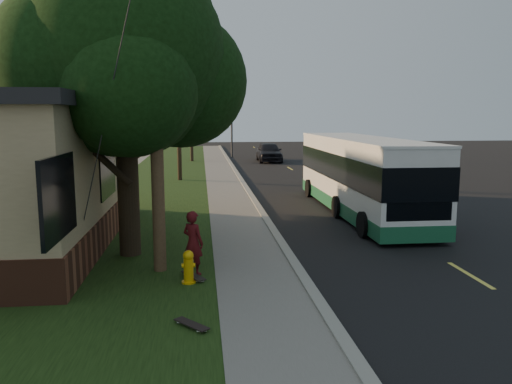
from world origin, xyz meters
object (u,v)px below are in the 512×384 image
fire_hydrant (189,267)px  transit_bus (360,173)px  bare_tree_far (192,137)px  skateboarder (193,243)px  skateboard_main (193,276)px  leafy_tree (125,59)px  distant_car (269,152)px  bare_tree_near (179,144)px  utility_pole (154,76)px  traffic_signal (232,122)px  skateboard_spare (192,324)px

fire_hydrant → transit_bus: 10.11m
bare_tree_far → skateboarder: size_ratio=2.68×
skateboard_main → leafy_tree: bearing=125.3°
bare_tree_far → transit_bus: 23.27m
bare_tree_far → skateboard_main: size_ratio=4.71×
skateboarder → distant_car: bearing=-63.1°
bare_tree_near → bare_tree_far: bare_tree_near is taller
skateboard_main → distant_car: (5.75, 29.26, 0.67)m
utility_pole → bare_tree_far: size_ratio=2.25×
skateboarder → traffic_signal: bearing=-57.0°
skateboarder → skateboard_main: (0.00, -0.33, -0.69)m
utility_pole → skateboarder: utility_pole is taller
transit_bus → distant_car: 21.81m
leafy_tree → skateboard_spare: bearing=-71.6°
bare_tree_far → skateboard_spare: (0.50, -32.38, -1.88)m
bare_tree_near → skateboarder: 17.47m
traffic_signal → bare_tree_near: bearing=-104.0°
distant_car → skateboard_spare: bearing=-98.7°
bare_tree_far → traffic_signal: size_ratio=0.73×
utility_pole → skateboarder: (0.81, -0.38, -3.81)m
skateboarder → skateboard_spare: (0.00, -2.99, -0.70)m
skateboard_main → bare_tree_near: bearing=93.2°
leafy_tree → skateboard_spare: (1.67, -5.03, -5.04)m
traffic_signal → skateboard_spare: size_ratio=7.78×
transit_bus → distant_car: transit_bus is taller
utility_pole → traffic_signal: 33.26m
bare_tree_near → skateboard_spare: 20.51m
fire_hydrant → bare_tree_near: (-0.90, 18.00, 1.72)m
utility_pole → leafy_tree: 1.94m
utility_pole → bare_tree_near: 17.19m
bare_tree_near → utility_pole: bearing=-89.3°
leafy_tree → bare_tree_near: size_ratio=1.81×
fire_hydrant → skateboard_main: bearing=70.7°
transit_bus → skateboard_main: 9.87m
skateboard_main → bare_tree_far: bearing=91.0°
bare_tree_near → skateboard_main: bearing=-86.8°
fire_hydrant → utility_pole: size_ratio=0.08×
transit_bus → skateboard_main: size_ratio=12.53×
traffic_signal → skateboarder: (-3.00, -33.39, -2.34)m
skateboard_spare → fire_hydrant: bearing=92.4°
fire_hydrant → traffic_signal: bearing=84.8°
utility_pole → distant_car: (6.55, 28.55, -3.84)m
leafy_tree → traffic_signal: bearing=81.5°
fire_hydrant → leafy_tree: size_ratio=0.09×
fire_hydrant → traffic_signal: (3.10, 34.00, 2.73)m
fire_hydrant → leafy_tree: leafy_tree is taller
skateboard_main → skateboard_spare: bearing=-90.0°
fire_hydrant → bare_tree_far: 30.04m
fire_hydrant → leafy_tree: bearing=120.7°
distant_car → traffic_signal: bearing=123.1°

